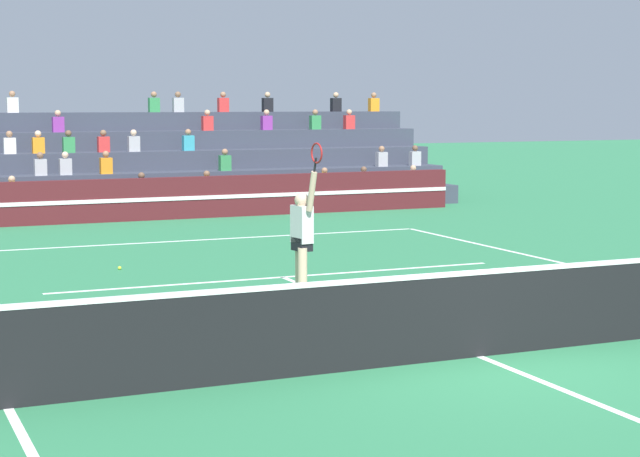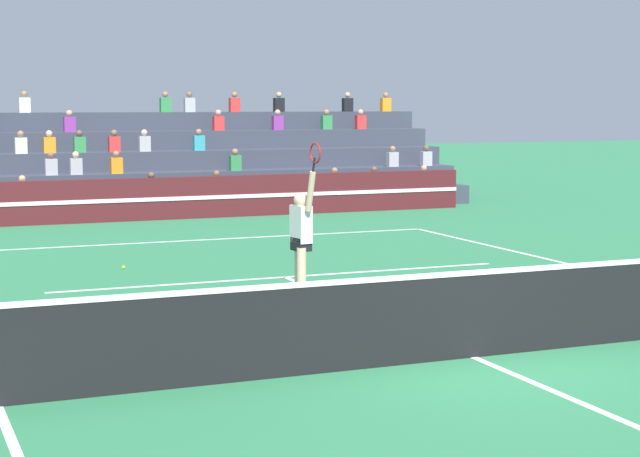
# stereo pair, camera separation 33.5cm
# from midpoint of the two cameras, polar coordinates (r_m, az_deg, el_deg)

# --- Properties ---
(ground_plane) EXTENTS (120.00, 120.00, 0.00)m
(ground_plane) POSITION_cam_midpoint_polar(r_m,az_deg,el_deg) (13.06, 8.92, -6.81)
(ground_plane) COLOR #2D7A4C
(court_lines) EXTENTS (11.10, 23.90, 0.01)m
(court_lines) POSITION_cam_midpoint_polar(r_m,az_deg,el_deg) (13.06, 8.92, -6.79)
(court_lines) COLOR white
(court_lines) RESTS_ON ground
(tennis_net) EXTENTS (12.00, 0.10, 1.10)m
(tennis_net) POSITION_cam_midpoint_polar(r_m,az_deg,el_deg) (12.95, 8.96, -4.47)
(tennis_net) COLOR #2D6B38
(tennis_net) RESTS_ON ground
(sponsor_banner_wall) EXTENTS (18.00, 0.26, 1.10)m
(sponsor_banner_wall) POSITION_cam_midpoint_polar(r_m,az_deg,el_deg) (28.07, -8.68, 1.56)
(sponsor_banner_wall) COLOR #51191E
(sponsor_banner_wall) RESTS_ON ground
(bleacher_stand) EXTENTS (19.98, 4.75, 3.38)m
(bleacher_stand) POSITION_cam_midpoint_polar(r_m,az_deg,el_deg) (31.73, -10.35, 2.96)
(bleacher_stand) COLOR #383D4C
(bleacher_stand) RESTS_ON ground
(tennis_player) EXTENTS (0.32, 0.90, 2.50)m
(tennis_player) POSITION_cam_midpoint_polar(r_m,az_deg,el_deg) (15.93, -0.40, -0.66)
(tennis_player) COLOR beige
(tennis_player) RESTS_ON ground
(tennis_ball) EXTENTS (0.07, 0.07, 0.07)m
(tennis_ball) POSITION_cam_midpoint_polar(r_m,az_deg,el_deg) (19.92, -9.96, -2.05)
(tennis_ball) COLOR #C6DB33
(tennis_ball) RESTS_ON ground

